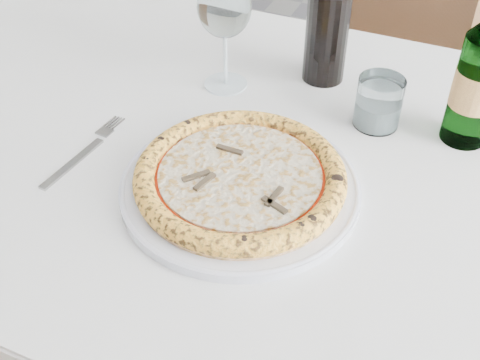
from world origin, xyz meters
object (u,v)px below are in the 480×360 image
Objects in this scene: beer_bottle at (479,78)px; chair_far at (383,47)px; tumbler at (378,105)px; pizza at (240,177)px; wine_bottle at (329,10)px; wine_glass at (224,9)px; plate at (240,186)px; dining_table at (265,192)px.

chair_far is at bearing 110.35° from beer_bottle.
beer_bottle is at bearing 7.25° from tumbler.
wine_bottle reaches higher than pizza.
tumbler is 0.18m from wine_bottle.
wine_glass is at bearing 118.71° from pizza.
pizza is 0.37m from beer_bottle.
wine_bottle is (0.01, 0.34, 0.12)m from plate.
chair_far is 0.67m from wine_bottle.
chair_far is 0.94m from plate.
beer_bottle is at bearing 29.52° from dining_table.
plate is at bearing -61.29° from wine_glass.
chair_far is 3.50× the size of beer_bottle.
dining_table is at bearing -135.00° from tumbler.
chair_far is 0.77m from wine_glass.
plate is at bearing -119.80° from tumbler.
wine_glass is at bearing -178.90° from beer_bottle.
chair_far is at bearing 76.83° from wine_glass.
beer_bottle is (0.24, -0.66, 0.33)m from chair_far.
wine_glass is (-0.13, 0.24, 0.13)m from plate.
wine_bottle is (-0.12, 0.10, 0.09)m from tumbler.
dining_table is 4.44× the size of plate.
chair_far reaches higher than pizza.
beer_bottle is at bearing -69.65° from chair_far.
tumbler is at bearing 45.00° from dining_table.
plate is 1.14× the size of pizza.
beer_bottle reaches higher than chair_far.
plate is (-0.02, -0.91, 0.23)m from chair_far.
tumbler reaches higher than dining_table.
pizza is 0.27m from tumbler.
pizza is (-0.00, 0.00, 0.02)m from plate.
wine_glass is (-0.13, 0.14, 0.23)m from dining_table.
wine_bottle is at bearing 139.97° from tumbler.
beer_bottle is (0.27, 0.25, 0.08)m from pizza.
wine_bottle is (0.15, 0.09, -0.01)m from wine_glass.
plate is (-0.00, -0.10, 0.10)m from dining_table.
wine_glass reaches higher than chair_far.
tumbler is (0.13, 0.23, 0.03)m from plate.
dining_table is 0.32m from wine_bottle.
pizza is 3.61× the size of tumbler.
wine_glass is 0.66× the size of wine_bottle.
wine_glass is 0.17m from wine_bottle.
dining_table is at bearing -93.31° from wine_bottle.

